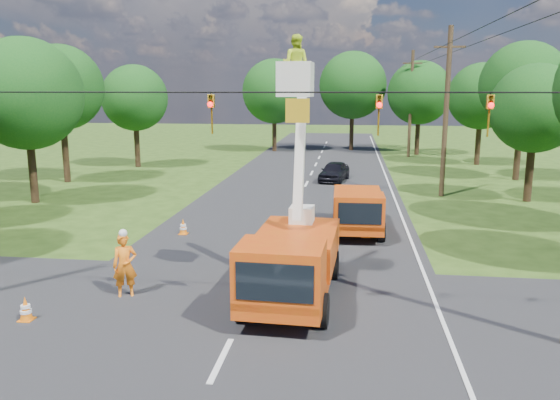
# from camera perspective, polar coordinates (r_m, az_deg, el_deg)

# --- Properties ---
(ground) EXTENTS (140.00, 140.00, 0.00)m
(ground) POSITION_cam_1_polar(r_m,az_deg,el_deg) (32.45, 2.06, 0.14)
(ground) COLOR #2A4414
(ground) RESTS_ON ground
(road_main) EXTENTS (12.00, 100.00, 0.06)m
(road_main) POSITION_cam_1_polar(r_m,az_deg,el_deg) (32.45, 2.06, 0.14)
(road_main) COLOR black
(road_main) RESTS_ON ground
(road_cross) EXTENTS (56.00, 10.00, 0.07)m
(road_cross) POSITION_cam_1_polar(r_m,az_deg,el_deg) (15.38, -4.40, -13.02)
(road_cross) COLOR black
(road_cross) RESTS_ON ground
(edge_line) EXTENTS (0.12, 90.00, 0.02)m
(edge_line) POSITION_cam_1_polar(r_m,az_deg,el_deg) (32.43, 11.95, -0.11)
(edge_line) COLOR silver
(edge_line) RESTS_ON ground
(bucket_truck) EXTENTS (2.75, 6.41, 7.93)m
(bucket_truck) POSITION_cam_1_polar(r_m,az_deg,el_deg) (16.57, 1.28, -5.03)
(bucket_truck) COLOR #C3370D
(bucket_truck) RESTS_ON ground
(second_truck) EXTENTS (2.32, 5.62, 2.08)m
(second_truck) POSITION_cam_1_polar(r_m,az_deg,el_deg) (24.88, 8.13, -0.91)
(second_truck) COLOR #C3370D
(second_truck) RESTS_ON ground
(ground_worker) EXTENTS (0.87, 0.74, 2.03)m
(ground_worker) POSITION_cam_1_polar(r_m,az_deg,el_deg) (17.68, -15.91, -6.61)
(ground_worker) COLOR #DF4A12
(ground_worker) RESTS_ON ground
(distant_car) EXTENTS (2.40, 4.31, 1.39)m
(distant_car) POSITION_cam_1_polar(r_m,az_deg,el_deg) (38.82, 5.68, 3.00)
(distant_car) COLOR black
(distant_car) RESTS_ON ground
(traffic_cone_2) EXTENTS (0.38, 0.38, 0.71)m
(traffic_cone_2) POSITION_cam_1_polar(r_m,az_deg,el_deg) (19.26, 4.51, -6.75)
(traffic_cone_2) COLOR orange
(traffic_cone_2) RESTS_ON ground
(traffic_cone_3) EXTENTS (0.38, 0.38, 0.71)m
(traffic_cone_3) POSITION_cam_1_polar(r_m,az_deg,el_deg) (24.18, 8.95, -3.07)
(traffic_cone_3) COLOR orange
(traffic_cone_3) RESTS_ON ground
(traffic_cone_4) EXTENTS (0.38, 0.38, 0.71)m
(traffic_cone_4) POSITION_cam_1_polar(r_m,az_deg,el_deg) (17.05, -25.04, -10.29)
(traffic_cone_4) COLOR orange
(traffic_cone_4) RESTS_ON ground
(traffic_cone_7) EXTENTS (0.38, 0.38, 0.71)m
(traffic_cone_7) POSITION_cam_1_polar(r_m,az_deg,el_deg) (29.78, 8.58, -0.31)
(traffic_cone_7) COLOR orange
(traffic_cone_7) RESTS_ON ground
(traffic_cone_8) EXTENTS (0.38, 0.38, 0.71)m
(traffic_cone_8) POSITION_cam_1_polar(r_m,az_deg,el_deg) (24.73, -10.08, -2.78)
(traffic_cone_8) COLOR orange
(traffic_cone_8) RESTS_ON ground
(pole_right_mid) EXTENTS (1.80, 0.30, 10.00)m
(pole_right_mid) POSITION_cam_1_polar(r_m,az_deg,el_deg) (34.17, 16.96, 8.85)
(pole_right_mid) COLOR #4C3823
(pole_right_mid) RESTS_ON ground
(pole_right_far) EXTENTS (1.80, 0.30, 10.00)m
(pole_right_far) POSITION_cam_1_polar(r_m,az_deg,el_deg) (53.99, 13.50, 9.81)
(pole_right_far) COLOR #4C3823
(pole_right_far) RESTS_ON ground
(signal_span) EXTENTS (18.00, 0.29, 1.07)m
(signal_span) POSITION_cam_1_polar(r_m,az_deg,el_deg) (13.71, 4.48, 9.39)
(signal_span) COLOR black
(signal_span) RESTS_ON ground
(tree_left_d) EXTENTS (6.20, 6.20, 9.24)m
(tree_left_d) POSITION_cam_1_polar(r_m,az_deg,el_deg) (33.83, -25.03, 9.99)
(tree_left_d) COLOR #382616
(tree_left_d) RESTS_ON ground
(tree_left_e) EXTENTS (5.80, 5.80, 9.41)m
(tree_left_e) POSITION_cam_1_polar(r_m,az_deg,el_deg) (40.78, -21.96, 10.82)
(tree_left_e) COLOR #382616
(tree_left_e) RESTS_ON ground
(tree_left_f) EXTENTS (5.40, 5.40, 8.40)m
(tree_left_f) POSITION_cam_1_polar(r_m,az_deg,el_deg) (47.16, -14.95, 10.25)
(tree_left_f) COLOR #382616
(tree_left_f) RESTS_ON ground
(tree_right_c) EXTENTS (5.00, 5.00, 7.83)m
(tree_right_c) POSITION_cam_1_polar(r_m,az_deg,el_deg) (34.28, 25.11, 8.63)
(tree_right_c) COLOR #382616
(tree_right_c) RESTS_ON ground
(tree_right_d) EXTENTS (6.00, 6.00, 9.70)m
(tree_right_d) POSITION_cam_1_polar(r_m,az_deg,el_deg) (42.39, 24.10, 10.90)
(tree_right_d) COLOR #382616
(tree_right_d) RESTS_ON ground
(tree_right_e) EXTENTS (5.60, 5.60, 8.63)m
(tree_right_e) POSITION_cam_1_polar(r_m,az_deg,el_deg) (49.89, 20.29, 10.12)
(tree_right_e) COLOR #382616
(tree_right_e) RESTS_ON ground
(tree_far_a) EXTENTS (6.60, 6.60, 9.50)m
(tree_far_a) POSITION_cam_1_polar(r_m,az_deg,el_deg) (57.24, -0.59, 11.28)
(tree_far_a) COLOR #382616
(tree_far_a) RESTS_ON ground
(tree_far_b) EXTENTS (7.00, 7.00, 10.32)m
(tree_far_b) POSITION_cam_1_polar(r_m,az_deg,el_deg) (58.69, 7.61, 11.79)
(tree_far_b) COLOR #382616
(tree_far_b) RESTS_ON ground
(tree_far_c) EXTENTS (6.20, 6.20, 9.18)m
(tree_far_c) POSITION_cam_1_polar(r_m,az_deg,el_deg) (56.08, 14.37, 10.79)
(tree_far_c) COLOR #382616
(tree_far_c) RESTS_ON ground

